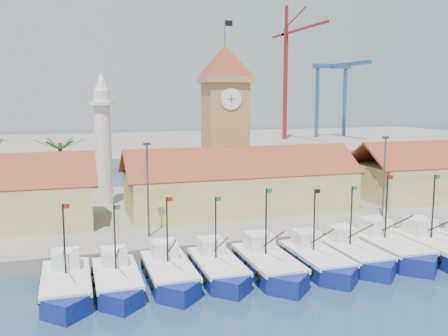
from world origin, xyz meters
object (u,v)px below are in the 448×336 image
object	(u,v)px
boat_0	(66,288)
clock_tower	(225,119)
minaret	(103,138)
boat_5	(318,262)

from	to	relation	value
boat_0	clock_tower	distance (m)	32.42
boat_0	clock_tower	size ratio (longest dim) A/B	0.43
minaret	clock_tower	bearing A→B (deg)	-7.61
clock_tower	boat_5	bearing A→B (deg)	-87.45
clock_tower	minaret	bearing A→B (deg)	172.39
boat_5	clock_tower	world-z (taller)	clock_tower
boat_5	clock_tower	size ratio (longest dim) A/B	0.43
boat_0	boat_5	world-z (taller)	boat_5
clock_tower	minaret	xyz separation A→B (m)	(-15.00, 2.00, -2.23)
boat_5	clock_tower	bearing A→B (deg)	92.55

